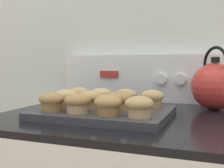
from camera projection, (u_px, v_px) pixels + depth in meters
The scene contains 15 objects.
wall_back at pixel (153, 35), 1.21m from camera, with size 8.00×0.05×2.40m.
control_panel at pixel (150, 78), 1.17m from camera, with size 0.75×0.07×0.19m.
muffin_pan at pixel (104, 113), 0.84m from camera, with size 0.38×0.30×0.02m.
muffin_r0_c0 at pixel (52, 101), 0.80m from camera, with size 0.07×0.07×0.05m.
muffin_r0_c1 at pixel (78, 103), 0.77m from camera, with size 0.07×0.07×0.05m.
muffin_r0_c2 at pixel (106, 104), 0.74m from camera, with size 0.07×0.07×0.05m.
muffin_r0_c3 at pixel (139, 106), 0.71m from camera, with size 0.07×0.07×0.05m.
muffin_r1_c0 at pixel (66, 98), 0.88m from camera, with size 0.07×0.07×0.05m.
muffin_r1_c1 at pixel (90, 99), 0.85m from camera, with size 0.07×0.07×0.05m.
muffin_r1_c2 at pixel (118, 100), 0.82m from camera, with size 0.07×0.07×0.05m.
muffin_r2_c0 at pixel (79, 95), 0.96m from camera, with size 0.07×0.07×0.05m.
muffin_r2_c1 at pixel (101, 96), 0.93m from camera, with size 0.07×0.07×0.05m.
muffin_r2_c2 at pixel (126, 97), 0.90m from camera, with size 0.07×0.07×0.05m.
muffin_r2_c3 at pixel (152, 98), 0.87m from camera, with size 0.07×0.07×0.05m.
tea_kettle at pixel (214, 85), 0.96m from camera, with size 0.17×0.18×0.22m.
Camera 1 is at (0.27, -0.50, 1.08)m, focal length 45.00 mm.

